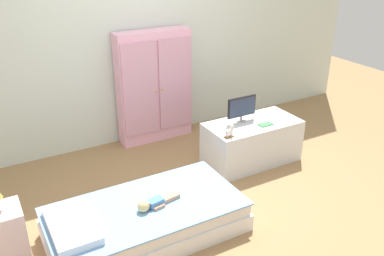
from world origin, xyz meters
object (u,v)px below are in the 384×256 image
at_px(nightstand, 4,234).
at_px(tv_monitor, 242,107).
at_px(bed, 146,220).
at_px(wardrobe, 154,87).
at_px(book_green, 266,124).
at_px(doll, 151,204).
at_px(rocking_horse_toy, 230,131).
at_px(tv_stand, 252,142).

height_order(nightstand, tv_monitor, tv_monitor).
distance_m(bed, nightstand, 1.08).
xyz_separation_m(wardrobe, book_green, (0.74, -1.16, -0.19)).
distance_m(doll, nightstand, 1.12).
xyz_separation_m(wardrobe, rocking_horse_toy, (0.25, -1.21, -0.13)).
height_order(nightstand, tv_stand, tv_stand).
height_order(wardrobe, book_green, wardrobe).
bearing_deg(bed, book_green, 16.10).
bearing_deg(doll, book_green, 17.98).
relative_size(tv_monitor, rocking_horse_toy, 2.66).
xyz_separation_m(bed, tv_stand, (1.49, 0.57, 0.10)).
relative_size(bed, rocking_horse_toy, 12.45).
bearing_deg(nightstand, doll, -15.81).
bearing_deg(doll, tv_monitor, 27.11).
xyz_separation_m(tv_monitor, book_green, (0.17, -0.20, -0.15)).
height_order(wardrobe, tv_monitor, wardrobe).
xyz_separation_m(bed, tv_monitor, (1.40, 0.65, 0.49)).
xyz_separation_m(doll, tv_monitor, (1.37, 0.70, 0.32)).
bearing_deg(rocking_horse_toy, nightstand, -176.27).
xyz_separation_m(bed, nightstand, (-1.04, 0.26, 0.08)).
xyz_separation_m(nightstand, book_green, (2.61, 0.19, 0.26)).
distance_m(wardrobe, tv_stand, 1.31).
height_order(tv_stand, tv_monitor, tv_monitor).
height_order(doll, nightstand, nightstand).
xyz_separation_m(nightstand, wardrobe, (1.87, 1.35, 0.44)).
relative_size(bed, wardrobe, 1.21).
xyz_separation_m(doll, book_green, (1.54, 0.50, 0.16)).
height_order(tv_stand, book_green, book_green).
height_order(bed, book_green, book_green).
bearing_deg(rocking_horse_toy, doll, -157.14).
bearing_deg(nightstand, rocking_horse_toy, 3.73).
xyz_separation_m(bed, book_green, (1.57, 0.45, 0.34)).
height_order(doll, rocking_horse_toy, rocking_horse_toy).
distance_m(wardrobe, rocking_horse_toy, 1.25).
xyz_separation_m(nightstand, tv_monitor, (2.44, 0.40, 0.41)).
bearing_deg(book_green, doll, -162.02).
xyz_separation_m(wardrobe, tv_monitor, (0.57, -0.95, -0.04)).
distance_m(bed, tv_monitor, 1.62).
bearing_deg(bed, nightstand, 166.13).
bearing_deg(wardrobe, rocking_horse_toy, -78.37).
distance_m(doll, book_green, 1.62).
bearing_deg(tv_monitor, bed, -154.94).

